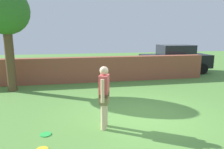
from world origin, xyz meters
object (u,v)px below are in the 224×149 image
tree (6,13)px  car (175,59)px  frisbee_green (46,134)px  person (104,95)px

tree → car: tree is taller
car → frisbee_green: (-7.03, -7.05, -0.85)m
tree → frisbee_green: bearing=-67.4°
tree → person: tree is taller
person → frisbee_green: person is taller
person → car: 8.90m
tree → car: bearing=16.7°
frisbee_green → tree: bearing=112.6°
tree → frisbee_green: (1.83, -4.40, -3.20)m
tree → person: 5.88m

